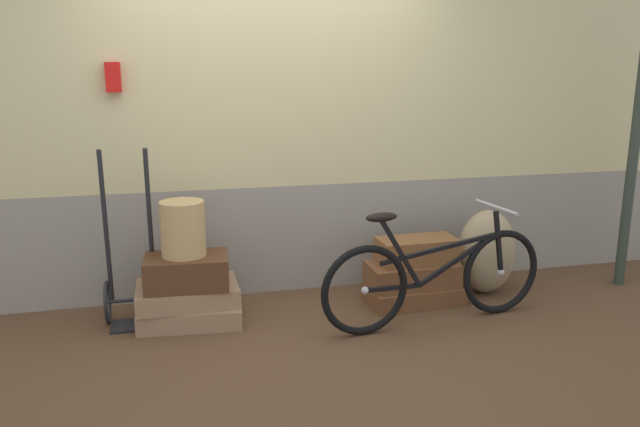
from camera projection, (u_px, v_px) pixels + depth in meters
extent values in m
cube|color=#513823|center=(291.00, 334.00, 4.23)|extent=(9.16, 5.20, 0.06)
cube|color=gray|center=(269.00, 237.00, 4.93)|extent=(7.16, 0.20, 0.84)
cube|color=#CCBC84|center=(266.00, 62.00, 4.61)|extent=(7.16, 0.20, 1.85)
cube|color=red|center=(113.00, 77.00, 4.26)|extent=(0.10, 0.08, 0.20)
cylinder|color=#2D382D|center=(638.00, 118.00, 4.79)|extent=(0.08, 0.08, 2.69)
cube|color=#937051|center=(191.00, 312.00, 4.35)|extent=(0.74, 0.53, 0.14)
cube|color=#937051|center=(187.00, 294.00, 4.31)|extent=(0.68, 0.45, 0.13)
cube|color=#4C2D19|center=(187.00, 271.00, 4.23)|extent=(0.57, 0.39, 0.22)
cube|color=brown|center=(413.00, 294.00, 4.69)|extent=(0.71, 0.41, 0.13)
cube|color=brown|center=(412.00, 274.00, 4.67)|extent=(0.67, 0.35, 0.17)
cube|color=brown|center=(417.00, 250.00, 4.65)|extent=(0.60, 0.30, 0.18)
cylinder|color=tan|center=(183.00, 229.00, 4.18)|extent=(0.30, 0.30, 0.37)
torus|color=black|center=(107.00, 302.00, 4.31)|extent=(0.02, 0.30, 0.30)
torus|color=black|center=(159.00, 298.00, 4.39)|extent=(0.02, 0.30, 0.30)
cylinder|color=black|center=(134.00, 300.00, 4.35)|extent=(0.35, 0.02, 0.02)
cylinder|color=black|center=(106.00, 228.00, 4.19)|extent=(0.03, 0.11, 1.06)
cylinder|color=black|center=(150.00, 225.00, 4.26)|extent=(0.03, 0.11, 1.06)
cube|color=black|center=(134.00, 325.00, 4.28)|extent=(0.31, 0.22, 0.02)
ellipsoid|color=#9E8966|center=(486.00, 252.00, 4.85)|extent=(0.45, 0.38, 0.66)
torus|color=black|center=(365.00, 290.00, 4.08)|extent=(0.62, 0.12, 0.62)
sphere|color=#B2B2B7|center=(365.00, 290.00, 4.08)|extent=(0.05, 0.05, 0.05)
torus|color=black|center=(501.00, 272.00, 4.44)|extent=(0.62, 0.12, 0.62)
sphere|color=#B2B2B7|center=(501.00, 272.00, 4.44)|extent=(0.05, 0.05, 0.05)
cube|color=black|center=(457.00, 260.00, 4.29)|extent=(0.59, 0.10, 0.32)
cube|color=black|center=(401.00, 254.00, 4.12)|extent=(0.32, 0.06, 0.49)
cube|color=black|center=(393.00, 288.00, 4.15)|extent=(0.40, 0.07, 0.04)
cube|color=black|center=(439.00, 249.00, 4.21)|extent=(0.88, 0.13, 0.14)
cube|color=black|center=(498.00, 242.00, 4.38)|extent=(0.11, 0.04, 0.46)
ellipsoid|color=black|center=(382.00, 217.00, 4.00)|extent=(0.23, 0.11, 0.06)
cylinder|color=#A5A5AD|center=(496.00, 207.00, 4.30)|extent=(0.08, 0.46, 0.02)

